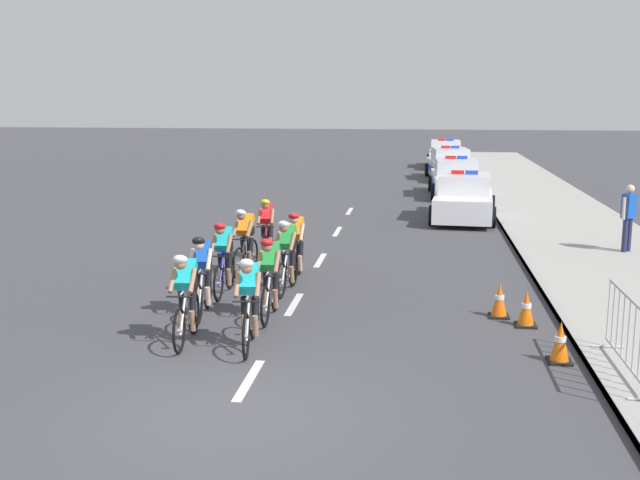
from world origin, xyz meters
TOP-DOWN VIEW (x-y plane):
  - ground_plane at (0.00, 0.00)m, footprint 160.00×160.00m
  - sidewalk_slab at (6.87, 14.00)m, footprint 4.05×60.00m
  - kerb_edge at (4.92, 14.00)m, footprint 0.16×60.00m
  - lane_markings_centre at (0.00, 7.18)m, footprint 0.14×21.60m
  - cyclist_lead at (-1.35, 2.64)m, footprint 0.43×1.72m
  - cyclist_second at (-0.28, 2.50)m, footprint 0.45×1.72m
  - cyclist_third at (-1.51, 4.17)m, footprint 0.45×1.72m
  - cyclist_fourth at (-0.27, 4.16)m, footprint 0.42×1.72m
  - cyclist_fifth at (-1.50, 5.67)m, footprint 0.42×1.72m
  - cyclist_sixth at (-0.28, 6.06)m, footprint 0.44×1.72m
  - cyclist_seventh at (-1.45, 7.42)m, footprint 0.45×1.72m
  - cyclist_eighth at (-0.27, 7.11)m, footprint 0.42×1.72m
  - cyclist_ninth at (-1.31, 9.09)m, footprint 0.45×1.72m
  - police_car_nearest at (3.79, 15.86)m, footprint 2.27×4.53m
  - police_car_second at (3.79, 21.75)m, footprint 2.08×4.44m
  - police_car_third at (3.80, 27.80)m, footprint 2.30×4.54m
  - police_car_furthest at (3.79, 33.76)m, footprint 2.07×4.43m
  - crowd_barrier_front at (5.28, 1.85)m, footprint 0.51×2.32m
  - traffic_cone_near at (4.48, 2.47)m, footprint 0.36×0.36m
  - traffic_cone_mid at (4.23, 4.29)m, footprint 0.36×0.36m
  - traffic_cone_far at (3.82, 4.80)m, footprint 0.36×0.36m
  - spectator_closest at (7.50, 10.62)m, footprint 0.43×0.42m

SIDE VIEW (x-z plane):
  - ground_plane at x=0.00m, z-range 0.00..0.00m
  - lane_markings_centre at x=0.00m, z-range 0.00..0.01m
  - sidewalk_slab at x=6.87m, z-range 0.00..0.12m
  - kerb_edge at x=4.92m, z-range 0.00..0.13m
  - traffic_cone_near at x=4.48m, z-range -0.01..0.63m
  - traffic_cone_mid at x=4.23m, z-range -0.01..0.63m
  - traffic_cone_far at x=3.82m, z-range -0.01..0.63m
  - crowd_barrier_front at x=5.28m, z-range 0.11..1.18m
  - police_car_nearest at x=3.79m, z-range -0.12..1.48m
  - police_car_second at x=3.79m, z-range -0.12..1.48m
  - police_car_third at x=3.80m, z-range -0.12..1.48m
  - police_car_furthest at x=3.79m, z-range -0.12..1.48m
  - cyclist_lead at x=-1.35m, z-range 0.00..1.57m
  - cyclist_second at x=-0.28m, z-range 0.00..1.57m
  - cyclist_third at x=-1.51m, z-range 0.00..1.57m
  - cyclist_fourth at x=-0.27m, z-range 0.00..1.57m
  - cyclist_fifth at x=-1.50m, z-range 0.00..1.57m
  - cyclist_sixth at x=-0.28m, z-range 0.00..1.57m
  - cyclist_seventh at x=-1.45m, z-range 0.00..1.57m
  - cyclist_eighth at x=-0.27m, z-range 0.00..1.57m
  - cyclist_ninth at x=-1.31m, z-range 0.00..1.57m
  - spectator_closest at x=7.50m, z-range 0.25..1.92m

